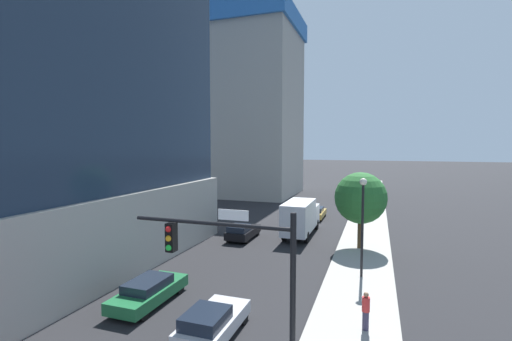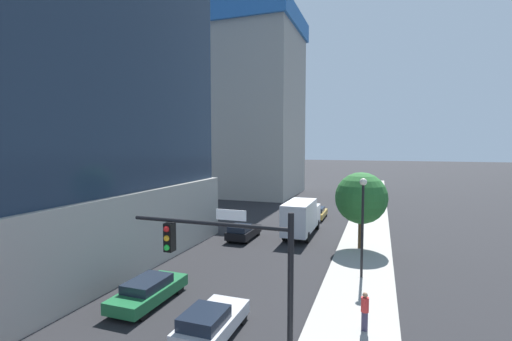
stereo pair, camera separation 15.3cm
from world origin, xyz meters
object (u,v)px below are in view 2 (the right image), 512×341
car_black (243,231)px  traffic_light_pole (232,262)px  construction_building (256,98)px  street_tree (361,198)px  street_lamp (363,213)px  car_gold (316,213)px  car_green (149,291)px  pedestrian_red_shirt (365,311)px  box_truck (301,216)px  car_silver (211,322)px

car_black → traffic_light_pole: bearing=-69.6°
construction_building → car_black: size_ratio=8.79×
street_tree → car_black: 10.50m
street_lamp → car_gold: (-5.74, 17.38, -3.48)m
traffic_light_pole → street_tree: street_tree is taller
traffic_light_pole → street_tree: size_ratio=1.01×
construction_building → car_green: size_ratio=7.74×
car_gold → pedestrian_red_shirt: bearing=-75.5°
car_green → traffic_light_pole: bearing=-32.4°
street_tree → car_gold: (-5.34, 10.99, -3.48)m
street_tree → pedestrian_red_shirt: 13.29m
traffic_light_pole → box_truck: 20.73m
street_lamp → box_truck: size_ratio=0.82×
street_tree → car_gold: size_ratio=1.41×
street_tree → car_silver: street_tree is taller
construction_building → car_gold: construction_building is taller
car_black → car_silver: (4.58, -15.36, 0.03)m
street_tree → car_gold: street_tree is taller
car_gold → car_black: (-4.58, -11.12, 0.04)m
street_lamp → street_tree: bearing=93.6°
traffic_light_pole → car_silver: 4.63m
street_tree → pedestrian_red_shirt: bearing=-86.2°
box_truck → pedestrian_red_shirt: bearing=-68.4°
traffic_light_pole → car_green: traffic_light_pole is taller
car_silver → pedestrian_red_shirt: 6.72m
street_lamp → pedestrian_red_shirt: bearing=-86.1°
traffic_light_pole → car_gold: traffic_light_pole is taller
car_gold → car_black: 12.03m
street_lamp → box_truck: bearing=122.1°
construction_building → traffic_light_pole: construction_building is taller
construction_building → box_truck: 31.88m
car_green → pedestrian_red_shirt: bearing=3.6°
traffic_light_pole → car_black: traffic_light_pole is taller
car_gold → box_truck: (-0.00, -8.23, 1.14)m
car_black → car_green: car_black is taller
construction_building → box_truck: construction_building is taller
car_silver → box_truck: 18.29m
traffic_light_pole → car_silver: (-1.97, 2.23, -3.55)m
street_tree → traffic_light_pole: bearing=-100.8°
construction_building → street_tree: 35.64m
car_silver → car_gold: bearing=90.0°
street_lamp → pedestrian_red_shirt: 7.23m
construction_building → car_silver: construction_building is taller
traffic_light_pole → street_lamp: size_ratio=0.99×
car_gold → car_green: car_green is taller
street_lamp → box_truck: 11.05m
car_gold → car_green: size_ratio=0.91×
street_tree → car_green: bearing=-126.2°
street_tree → car_gold: bearing=115.9°
car_silver → box_truck: (0.00, 18.26, 1.07)m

